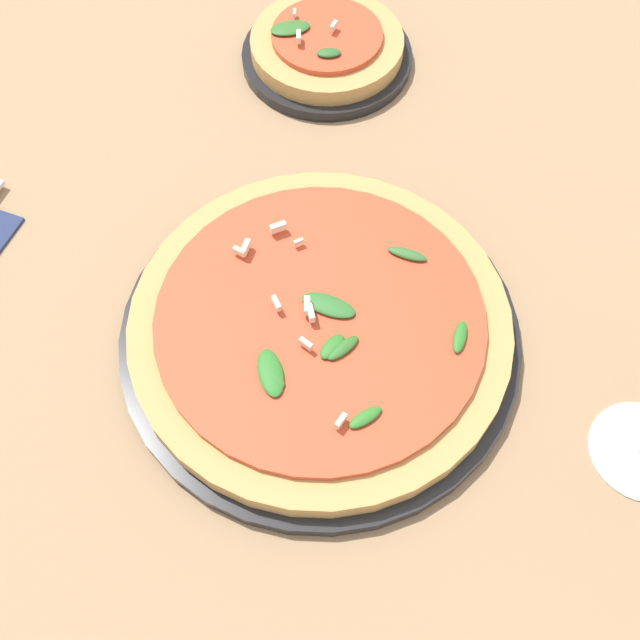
{
  "coord_description": "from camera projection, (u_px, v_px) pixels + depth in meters",
  "views": [
    {
      "loc": [
        0.28,
        0.14,
        0.55
      ],
      "look_at": [
        0.02,
        -0.01,
        0.03
      ],
      "focal_mm": 42.0,
      "sensor_mm": 36.0,
      "label": 1
    }
  ],
  "objects": [
    {
      "name": "pizza_personal_side",
      "position": [
        327.0,
        49.0,
        0.78
      ],
      "size": [
        0.18,
        0.18,
        0.05
      ],
      "color": "black",
      "rests_on": "ground_plane"
    },
    {
      "name": "ground_plane",
      "position": [
        348.0,
        326.0,
        0.63
      ],
      "size": [
        6.0,
        6.0,
        0.0
      ],
      "primitive_type": "plane",
      "color": "#9E7A56"
    },
    {
      "name": "pizza_arugula_main",
      "position": [
        320.0,
        328.0,
        0.61
      ],
      "size": [
        0.33,
        0.33,
        0.05
      ],
      "color": "black",
      "rests_on": "ground_plane"
    }
  ]
}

